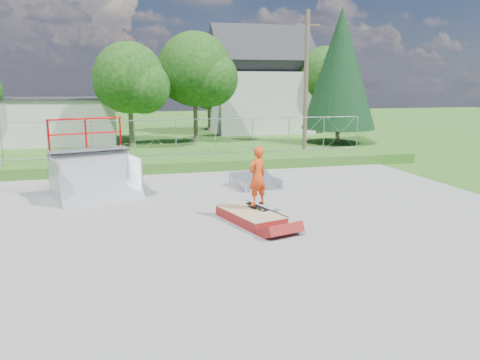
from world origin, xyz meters
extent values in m
plane|color=#2E631C|center=(0.00, 0.00, 0.00)|extent=(120.00, 120.00, 0.00)
cube|color=gray|center=(0.00, 0.00, 0.02)|extent=(20.00, 16.00, 0.04)
cube|color=#2E631C|center=(0.00, 9.50, 0.25)|extent=(24.00, 3.00, 0.50)
cube|color=maroon|center=(0.92, -0.12, 0.16)|extent=(1.69, 2.49, 0.32)
cube|color=tan|center=(0.92, -0.12, 0.33)|extent=(1.71, 2.52, 0.02)
cube|color=black|center=(1.18, 0.08, 0.39)|extent=(0.57, 0.80, 0.13)
imported|color=#DE4215|center=(1.18, 0.08, 1.26)|extent=(0.76, 0.66, 1.76)
cube|color=beige|center=(-8.00, 22.00, 1.50)|extent=(10.00, 6.00, 3.00)
cube|color=beige|center=(9.00, 26.00, 2.50)|extent=(8.00, 6.00, 5.00)
cube|color=#2A2A2E|center=(9.00, 26.00, 5.90)|extent=(8.40, 6.08, 6.08)
cylinder|color=brown|center=(7.50, 12.00, 4.00)|extent=(0.24, 0.24, 8.00)
cylinder|color=brown|center=(-2.00, 18.00, 1.22)|extent=(0.30, 0.30, 2.45)
sphere|color=#0F350E|center=(-2.00, 18.00, 4.41)|extent=(4.48, 4.48, 4.48)
sphere|color=#0F350E|center=(-1.16, 17.44, 3.85)|extent=(3.36, 3.36, 3.36)
cylinder|color=brown|center=(2.50, 20.00, 1.40)|extent=(0.30, 0.30, 2.80)
sphere|color=#0F350E|center=(2.50, 20.00, 5.04)|extent=(5.12, 5.12, 5.12)
sphere|color=#0F350E|center=(3.46, 19.36, 4.40)|extent=(3.84, 3.84, 3.84)
cylinder|color=brown|center=(14.00, 24.00, 1.31)|extent=(0.30, 0.30, 2.62)
sphere|color=#0F350E|center=(14.00, 24.00, 4.72)|extent=(4.80, 4.80, 4.80)
sphere|color=#0F350E|center=(14.90, 23.40, 4.12)|extent=(3.60, 3.60, 3.60)
cylinder|color=brown|center=(5.00, 28.00, 1.05)|extent=(0.30, 0.30, 2.10)
sphere|color=#0F350E|center=(5.00, 28.00, 3.78)|extent=(3.84, 3.84, 3.84)
sphere|color=#0F350E|center=(5.72, 27.52, 3.30)|extent=(2.88, 2.88, 2.88)
cylinder|color=brown|center=(12.00, 17.00, 0.60)|extent=(0.28, 0.28, 1.20)
cone|color=black|center=(12.00, 17.00, 5.05)|extent=(5.04, 5.04, 8.10)
camera|label=1|loc=(-2.65, -12.90, 3.98)|focal=35.00mm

